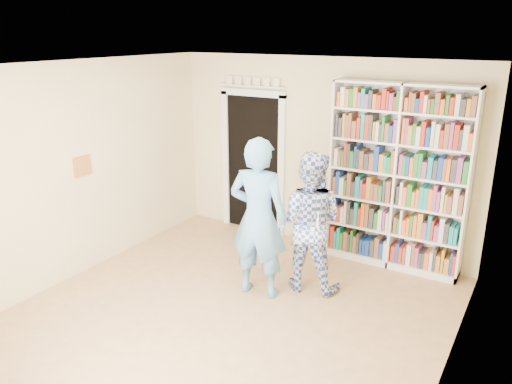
% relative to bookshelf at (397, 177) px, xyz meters
% --- Properties ---
extents(floor, '(5.00, 5.00, 0.00)m').
position_rel_bookshelf_xyz_m(floor, '(-1.16, -2.34, -1.23)').
color(floor, '#A1744E').
rests_on(floor, ground).
extents(ceiling, '(5.00, 5.00, 0.00)m').
position_rel_bookshelf_xyz_m(ceiling, '(-1.16, -2.34, 1.47)').
color(ceiling, white).
rests_on(ceiling, wall_back).
extents(wall_back, '(4.50, 0.00, 4.50)m').
position_rel_bookshelf_xyz_m(wall_back, '(-1.16, 0.16, 0.12)').
color(wall_back, '#F7E3AA').
rests_on(wall_back, floor).
extents(wall_left, '(0.00, 5.00, 5.00)m').
position_rel_bookshelf_xyz_m(wall_left, '(-3.41, -2.34, 0.12)').
color(wall_left, '#F7E3AA').
rests_on(wall_left, floor).
extents(wall_right, '(0.00, 5.00, 5.00)m').
position_rel_bookshelf_xyz_m(wall_right, '(1.09, -2.34, 0.12)').
color(wall_right, '#F7E3AA').
rests_on(wall_right, floor).
extents(bookshelf, '(1.77, 0.33, 2.43)m').
position_rel_bookshelf_xyz_m(bookshelf, '(0.00, 0.00, 0.00)').
color(bookshelf, white).
rests_on(bookshelf, floor).
extents(doorway, '(1.10, 0.08, 2.43)m').
position_rel_bookshelf_xyz_m(doorway, '(-2.26, 0.13, -0.05)').
color(doorway, black).
rests_on(doorway, floor).
extents(wall_art, '(0.03, 0.25, 0.25)m').
position_rel_bookshelf_xyz_m(wall_art, '(-3.39, -2.14, 0.17)').
color(wall_art, brown).
rests_on(wall_art, wall_left).
extents(man_blue, '(0.76, 0.56, 1.92)m').
position_rel_bookshelf_xyz_m(man_blue, '(-1.14, -1.59, -0.27)').
color(man_blue, '#5D9BCF').
rests_on(man_blue, floor).
extents(man_plaid, '(0.93, 0.78, 1.72)m').
position_rel_bookshelf_xyz_m(man_plaid, '(-0.70, -1.15, -0.37)').
color(man_plaid, '#314997').
rests_on(man_plaid, floor).
extents(paper_sheet, '(0.20, 0.01, 0.28)m').
position_rel_bookshelf_xyz_m(paper_sheet, '(-0.60, -1.32, -0.29)').
color(paper_sheet, white).
rests_on(paper_sheet, man_plaid).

